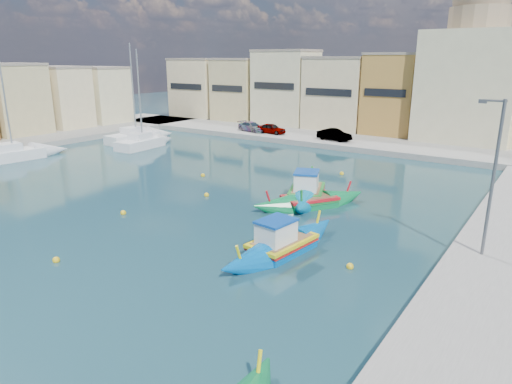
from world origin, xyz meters
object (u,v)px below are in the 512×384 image
Objects in this scene: church_block at (473,70)px; quay_street_lamp at (492,178)px; luzzu_turquoise_cabin at (282,246)px; yacht_midnorth at (151,142)px; luzzu_blue_cabin at (307,193)px; yacht_north at (146,136)px; yacht_mid at (29,153)px; luzzu_cyan_mid at (310,202)px.

quay_street_lamp is (7.44, -34.00, -4.07)m from church_block.
luzzu_turquoise_cabin is 0.81× the size of yacht_midnorth.
church_block is at bearing 80.83° from luzzu_blue_cabin.
luzzu_blue_cabin is 0.82× the size of yacht_midnorth.
luzzu_turquoise_cabin is at bearing -91.94° from church_block.
yacht_north is (-31.18, 19.09, 0.13)m from luzzu_turquoise_cabin.
yacht_mid is (-2.08, -13.75, -0.03)m from yacht_north.
quay_street_lamp is 42.71m from yacht_north.
quay_street_lamp is at bearing -18.69° from yacht_midnorth.
church_block is at bearing 83.10° from luzzu_cyan_mid.
yacht_mid is at bearing 170.89° from luzzu_turquoise_cabin.
yacht_north is at bearing 148.52° from luzzu_turquoise_cabin.
quay_street_lamp reaches higher than luzzu_blue_cabin.
luzzu_blue_cabin is (-4.74, -29.41, -8.01)m from church_block.
yacht_mid is (-29.82, -3.69, 0.05)m from luzzu_blue_cabin.
yacht_midnorth reaches higher than luzzu_cyan_mid.
luzzu_blue_cabin is (-3.44, 9.02, 0.04)m from luzzu_turquoise_cabin.
quay_street_lamp is 0.95× the size of luzzu_cyan_mid.
luzzu_blue_cabin is 1.12× the size of luzzu_cyan_mid.
yacht_midnorth is (-24.53, 7.83, 0.06)m from luzzu_blue_cabin.
luzzu_cyan_mid is at bearing -54.91° from luzzu_blue_cabin.
yacht_mid is at bearing -136.25° from church_block.
church_block is at bearing 30.77° from yacht_north.
luzzu_turquoise_cabin is 0.81× the size of yacht_mid.
yacht_mid reaches higher than luzzu_turquoise_cabin.
yacht_north reaches higher than quay_street_lamp.
yacht_north is at bearing 160.05° from luzzu_blue_cabin.
church_block is at bearing 43.75° from yacht_mid.
quay_street_lamp is 0.70× the size of yacht_midnorth.
church_block is 2.28× the size of luzzu_cyan_mid.
yacht_mid is at bearing -98.61° from yacht_north.
church_block is at bearing 88.06° from luzzu_turquoise_cabin.
church_block is 1.66× the size of yacht_mid.
church_block is 2.03× the size of luzzu_blue_cabin.
yacht_north reaches higher than luzzu_turquoise_cabin.
luzzu_cyan_mid is 0.73× the size of yacht_midnorth.
luzzu_cyan_mid is (-2.43, 7.58, -0.09)m from luzzu_turquoise_cabin.
yacht_midnorth is (-27.97, 16.85, 0.10)m from luzzu_turquoise_cabin.
yacht_midnorth is at bearing -34.93° from yacht_north.
yacht_mid reaches higher than yacht_midnorth.
church_block is 1.66× the size of yacht_midnorth.
yacht_midnorth is 12.67m from yacht_mid.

